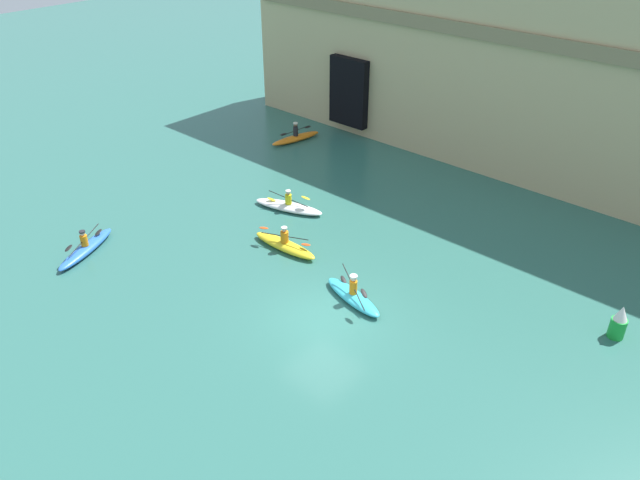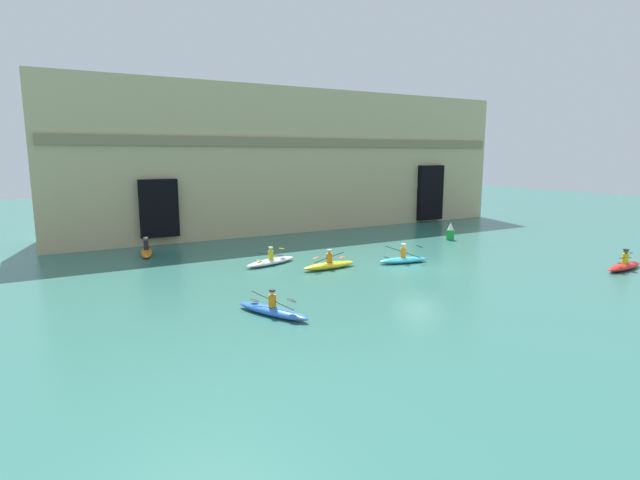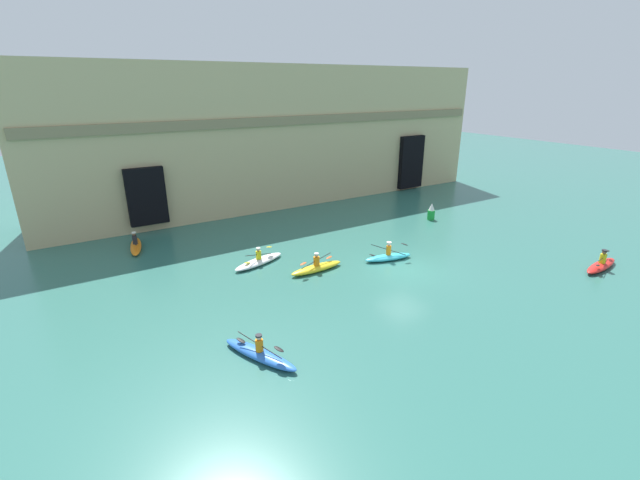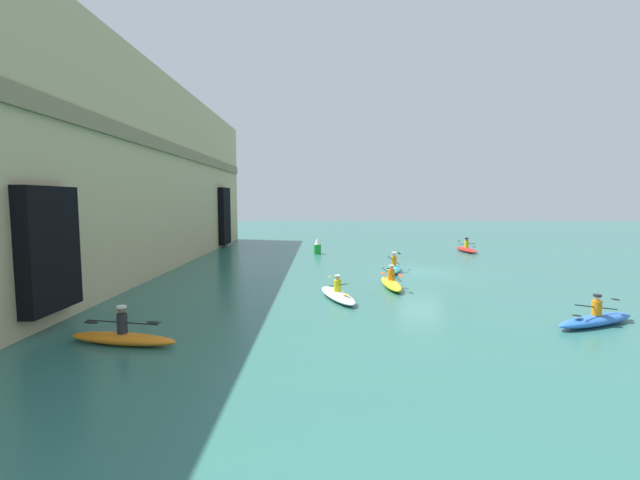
{
  "view_description": "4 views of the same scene",
  "coord_description": "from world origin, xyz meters",
  "px_view_note": "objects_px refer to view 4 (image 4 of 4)",
  "views": [
    {
      "loc": [
        11.58,
        -13.1,
        13.92
      ],
      "look_at": [
        -2.01,
        2.03,
        1.53
      ],
      "focal_mm": 35.0,
      "sensor_mm": 36.0,
      "label": 1
    },
    {
      "loc": [
        -17.88,
        -20.29,
        6.16
      ],
      "look_at": [
        -2.96,
        5.71,
        0.98
      ],
      "focal_mm": 28.0,
      "sensor_mm": 36.0,
      "label": 2
    },
    {
      "loc": [
        -15.49,
        -16.08,
        9.75
      ],
      "look_at": [
        -4.01,
        2.46,
        1.75
      ],
      "focal_mm": 24.0,
      "sensor_mm": 36.0,
      "label": 3
    },
    {
      "loc": [
        -23.88,
        5.59,
        4.07
      ],
      "look_at": [
        -2.75,
        5.69,
        2.09
      ],
      "focal_mm": 24.0,
      "sensor_mm": 36.0,
      "label": 4
    }
  ],
  "objects_px": {
    "marker_buoy": "(317,246)",
    "kayak_cyan": "(394,268)",
    "kayak_yellow": "(391,283)",
    "kayak_orange": "(123,337)",
    "kayak_blue": "(596,319)",
    "kayak_red": "(466,249)",
    "kayak_white": "(338,295)"
  },
  "relations": [
    {
      "from": "kayak_yellow",
      "to": "kayak_red",
      "type": "bearing_deg",
      "value": 146.74
    },
    {
      "from": "kayak_red",
      "to": "kayak_yellow",
      "type": "height_order",
      "value": "kayak_red"
    },
    {
      "from": "kayak_yellow",
      "to": "kayak_cyan",
      "type": "relative_size",
      "value": 1.08
    },
    {
      "from": "kayak_yellow",
      "to": "marker_buoy",
      "type": "xyz_separation_m",
      "value": [
        12.36,
        3.56,
        0.36
      ]
    },
    {
      "from": "kayak_blue",
      "to": "kayak_cyan",
      "type": "distance_m",
      "value": 11.43
    },
    {
      "from": "kayak_yellow",
      "to": "marker_buoy",
      "type": "relative_size",
      "value": 2.55
    },
    {
      "from": "kayak_white",
      "to": "kayak_orange",
      "type": "height_order",
      "value": "kayak_orange"
    },
    {
      "from": "kayak_orange",
      "to": "marker_buoy",
      "type": "height_order",
      "value": "marker_buoy"
    },
    {
      "from": "kayak_orange",
      "to": "marker_buoy",
      "type": "bearing_deg",
      "value": -94.04
    },
    {
      "from": "kayak_orange",
      "to": "marker_buoy",
      "type": "distance_m",
      "value": 20.91
    },
    {
      "from": "kayak_red",
      "to": "kayak_orange",
      "type": "distance_m",
      "value": 27.42
    },
    {
      "from": "kayak_orange",
      "to": "kayak_blue",
      "type": "bearing_deg",
      "value": -161.96
    },
    {
      "from": "kayak_white",
      "to": "kayak_cyan",
      "type": "xyz_separation_m",
      "value": [
        6.7,
        -3.44,
        0.03
      ]
    },
    {
      "from": "kayak_yellow",
      "to": "kayak_orange",
      "type": "bearing_deg",
      "value": -51.04
    },
    {
      "from": "kayak_cyan",
      "to": "kayak_orange",
      "type": "height_order",
      "value": "kayak_cyan"
    },
    {
      "from": "kayak_blue",
      "to": "kayak_orange",
      "type": "bearing_deg",
      "value": -16.57
    },
    {
      "from": "kayak_orange",
      "to": "kayak_cyan",
      "type": "bearing_deg",
      "value": -117.79
    },
    {
      "from": "kayak_blue",
      "to": "kayak_yellow",
      "type": "xyz_separation_m",
      "value": [
        5.97,
        5.69,
        0.02
      ]
    },
    {
      "from": "kayak_red",
      "to": "kayak_orange",
      "type": "xyz_separation_m",
      "value": [
        -21.56,
        16.95,
        -0.02
      ]
    },
    {
      "from": "marker_buoy",
      "to": "kayak_cyan",
      "type": "bearing_deg",
      "value": -150.93
    },
    {
      "from": "marker_buoy",
      "to": "kayak_yellow",
      "type": "bearing_deg",
      "value": -163.93
    },
    {
      "from": "kayak_blue",
      "to": "marker_buoy",
      "type": "bearing_deg",
      "value": -87.21
    },
    {
      "from": "kayak_white",
      "to": "marker_buoy",
      "type": "bearing_deg",
      "value": -13.73
    },
    {
      "from": "kayak_white",
      "to": "kayak_blue",
      "type": "relative_size",
      "value": 1.02
    },
    {
      "from": "kayak_red",
      "to": "kayak_white",
      "type": "distance_m",
      "value": 19.24
    },
    {
      "from": "kayak_red",
      "to": "kayak_blue",
      "type": "height_order",
      "value": "kayak_red"
    },
    {
      "from": "kayak_red",
      "to": "kayak_cyan",
      "type": "xyz_separation_m",
      "value": [
        -9.3,
        7.23,
        -0.01
      ]
    },
    {
      "from": "kayak_white",
      "to": "kayak_red",
      "type": "bearing_deg",
      "value": -51.28
    },
    {
      "from": "kayak_blue",
      "to": "kayak_cyan",
      "type": "bearing_deg",
      "value": -89.03
    },
    {
      "from": "kayak_blue",
      "to": "kayak_cyan",
      "type": "relative_size",
      "value": 1.14
    },
    {
      "from": "kayak_yellow",
      "to": "kayak_orange",
      "type": "relative_size",
      "value": 0.98
    },
    {
      "from": "kayak_red",
      "to": "kayak_yellow",
      "type": "relative_size",
      "value": 1.02
    }
  ]
}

